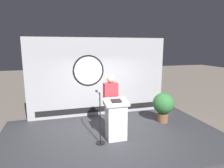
{
  "coord_description": "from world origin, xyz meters",
  "views": [
    {
      "loc": [
        -1.5,
        -5.03,
        2.83
      ],
      "look_at": [
        0.0,
        0.18,
        1.77
      ],
      "focal_mm": 31.32,
      "sensor_mm": 36.0,
      "label": 1
    }
  ],
  "objects_px": {
    "speaker_person": "(111,104)",
    "microphone_stand": "(100,125)",
    "podium": "(116,120)",
    "potted_plant": "(163,105)"
  },
  "relations": [
    {
      "from": "speaker_person",
      "to": "potted_plant",
      "type": "bearing_deg",
      "value": 7.82
    },
    {
      "from": "speaker_person",
      "to": "microphone_stand",
      "type": "height_order",
      "value": "speaker_person"
    },
    {
      "from": "podium",
      "to": "microphone_stand",
      "type": "xyz_separation_m",
      "value": [
        -0.48,
        -0.09,
        -0.07
      ]
    },
    {
      "from": "podium",
      "to": "speaker_person",
      "type": "height_order",
      "value": "speaker_person"
    },
    {
      "from": "podium",
      "to": "microphone_stand",
      "type": "distance_m",
      "value": 0.49
    },
    {
      "from": "potted_plant",
      "to": "speaker_person",
      "type": "bearing_deg",
      "value": -172.18
    },
    {
      "from": "speaker_person",
      "to": "podium",
      "type": "bearing_deg",
      "value": -87.71
    },
    {
      "from": "microphone_stand",
      "to": "speaker_person",
      "type": "bearing_deg",
      "value": 51.25
    },
    {
      "from": "potted_plant",
      "to": "microphone_stand",
      "type": "bearing_deg",
      "value": -160.61
    },
    {
      "from": "podium",
      "to": "speaker_person",
      "type": "relative_size",
      "value": 0.66
    }
  ]
}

